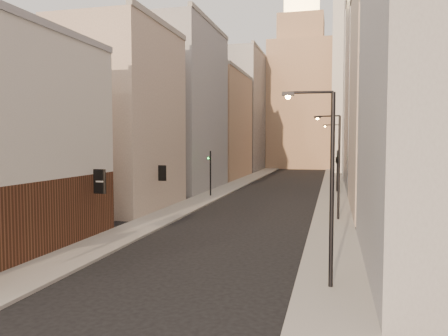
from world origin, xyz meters
TOP-DOWN VIEW (x-y plane):
  - sidewalk_left at (-6.50, 55.00)m, footprint 3.00×140.00m
  - sidewalk_right at (6.50, 55.00)m, footprint 3.00×140.00m
  - left_bldg_beige at (-12.00, 26.00)m, footprint 8.00×12.00m
  - left_bldg_grey at (-12.00, 42.00)m, footprint 8.00×16.00m
  - left_bldg_tan at (-12.00, 60.00)m, footprint 8.00×18.00m
  - left_bldg_wingrid at (-12.00, 80.00)m, footprint 8.00×20.00m
  - right_bldg_beige at (12.00, 30.00)m, footprint 8.00×16.00m
  - right_bldg_wingrid at (12.00, 50.00)m, footprint 8.00×20.00m
  - highrise at (18.00, 78.00)m, footprint 21.00×23.00m
  - clock_tower at (-1.00, 92.00)m, footprint 14.00×14.00m
  - white_tower at (10.00, 78.00)m, footprint 8.00×8.00m
  - streetlamp_near at (6.23, 8.12)m, footprint 2.11×0.39m
  - streetlamp_mid at (6.70, 24.17)m, footprint 2.01×0.88m
  - streetlamp_far at (6.93, 47.43)m, footprint 2.10×0.73m
  - traffic_light_left at (-6.43, 35.56)m, footprint 0.56×0.47m
  - traffic_light_right at (6.93, 42.93)m, footprint 0.80×0.80m

SIDE VIEW (x-z plane):
  - sidewalk_left at x=-6.50m, z-range 0.00..0.15m
  - sidewalk_right at x=6.50m, z-range 0.00..0.15m
  - traffic_light_left at x=-6.43m, z-range 0.88..5.88m
  - traffic_light_right at x=6.93m, z-range 1.44..6.44m
  - streetlamp_mid at x=6.70m, z-range 0.57..8.57m
  - streetlamp_near at x=6.23m, z-range 0.57..8.62m
  - streetlamp_far at x=6.93m, z-range 0.58..8.76m
  - left_bldg_beige at x=-12.00m, z-range 0.00..16.00m
  - left_bldg_tan at x=-12.00m, z-range 0.00..17.00m
  - left_bldg_grey at x=-12.00m, z-range 0.00..20.00m
  - right_bldg_beige at x=12.00m, z-range 0.00..20.00m
  - left_bldg_wingrid at x=-12.00m, z-range 0.00..24.00m
  - right_bldg_wingrid at x=12.00m, z-range 0.00..26.00m
  - clock_tower at x=-1.00m, z-range -4.82..40.08m
  - white_tower at x=10.00m, z-range -2.14..39.36m
  - highrise at x=18.00m, z-range 0.06..51.26m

